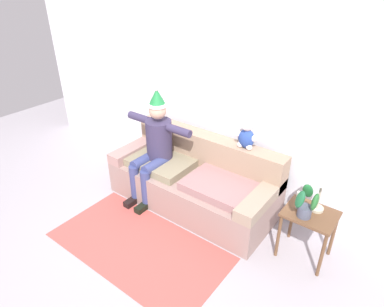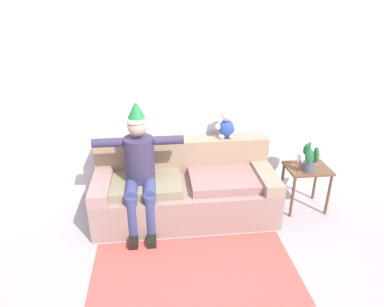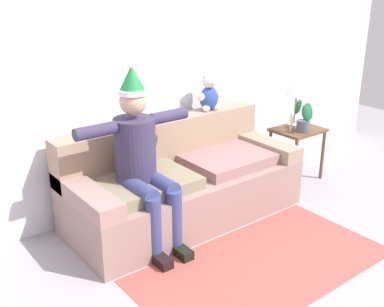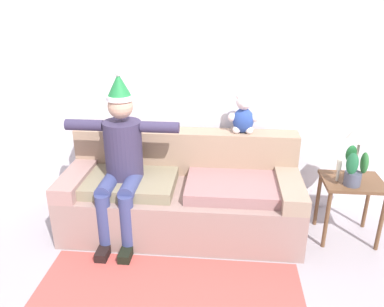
% 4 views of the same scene
% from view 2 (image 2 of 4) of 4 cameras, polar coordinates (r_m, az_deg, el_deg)
% --- Properties ---
extents(ground_plane, '(10.00, 10.00, 0.00)m').
position_cam_2_polar(ground_plane, '(3.59, 0.38, -18.95)').
color(ground_plane, '#9F99A0').
extents(back_wall, '(7.00, 0.10, 2.70)m').
position_cam_2_polar(back_wall, '(4.29, -2.01, 9.47)').
color(back_wall, silver).
rests_on(back_wall, ground_plane).
extents(couch, '(2.18, 0.92, 0.88)m').
position_cam_2_polar(couch, '(4.19, -1.23, -5.97)').
color(couch, gray).
rests_on(couch, ground_plane).
extents(person_seated, '(1.02, 0.77, 1.52)m').
position_cam_2_polar(person_seated, '(3.83, -8.90, -2.01)').
color(person_seated, '#352E4C').
rests_on(person_seated, ground_plane).
extents(teddy_bear, '(0.29, 0.17, 0.38)m').
position_cam_2_polar(teddy_bear, '(4.22, 5.88, 4.81)').
color(teddy_bear, '#294494').
rests_on(teddy_bear, couch).
extents(side_table, '(0.52, 0.43, 0.58)m').
position_cam_2_polar(side_table, '(4.45, 18.90, -3.39)').
color(side_table, brown).
rests_on(side_table, ground_plane).
extents(table_lamp, '(0.24, 0.24, 0.53)m').
position_cam_2_polar(table_lamp, '(4.33, 19.70, 3.20)').
color(table_lamp, '#BEB59B').
rests_on(table_lamp, side_table).
extents(potted_plant, '(0.23, 0.28, 0.37)m').
position_cam_2_polar(potted_plant, '(4.25, 19.38, -0.86)').
color(potted_plant, '#4D5265').
rests_on(potted_plant, side_table).
extents(candle_tall, '(0.04, 0.04, 0.21)m').
position_cam_2_polar(candle_tall, '(4.27, 17.66, -0.85)').
color(candle_tall, beige).
rests_on(candle_tall, side_table).
extents(area_rug, '(2.04, 1.06, 0.01)m').
position_cam_2_polar(area_rug, '(3.55, 0.48, -19.43)').
color(area_rug, '#BB4C46').
rests_on(area_rug, ground_plane).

